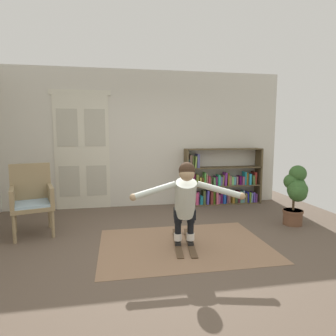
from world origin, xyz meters
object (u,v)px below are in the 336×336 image
bookshelf (221,183)px  skis_pair (184,243)px  person_skier (186,198)px  wicker_chair (32,197)px  potted_plant (296,192)px

bookshelf → skis_pair: bookshelf is taller
person_skier → wicker_chair: bearing=154.9°
bookshelf → person_skier: bearing=-120.5°
bookshelf → skis_pair: (-1.36, -2.16, -0.46)m
potted_plant → skis_pair: 2.22m
wicker_chair → potted_plant: 4.35m
bookshelf → potted_plant: size_ratio=1.68×
wicker_chair → person_skier: 2.46m
bookshelf → skis_pair: 2.59m
wicker_chair → potted_plant: wicker_chair is taller
wicker_chair → skis_pair: size_ratio=1.12×
wicker_chair → person_skier: (2.22, -1.04, 0.14)m
potted_plant → wicker_chair: bearing=175.4°
bookshelf → potted_plant: (0.73, -1.65, 0.11)m
person_skier → bookshelf: bearing=59.5°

